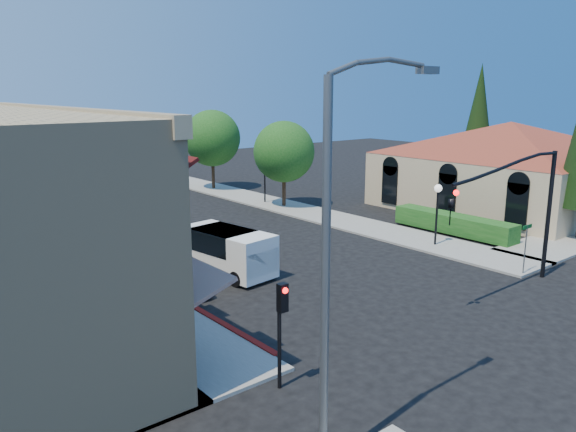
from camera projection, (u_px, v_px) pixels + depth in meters
ground at (475, 332)px, 20.60m from camera, size 120.00×120.00×0.00m
sidewalk_left at (19, 229)px, 35.50m from camera, size 3.50×50.00×0.12m
sidewalk_right at (245, 197)px, 46.35m from camera, size 3.50×50.00×0.12m
curb_red_strip at (199, 313)px, 22.35m from camera, size 0.25×10.00×0.06m
mission_building at (508, 157)px, 42.07m from camera, size 30.12×30.12×6.40m
hedge at (453, 234)px, 34.63m from camera, size 1.40×8.00×1.10m
conifer_far at (479, 117)px, 50.11m from camera, size 3.20×3.20×11.00m
street_tree_a at (284, 152)px, 41.70m from camera, size 4.56×4.56×6.48m
street_tree_b at (212, 138)px, 49.16m from camera, size 4.94×4.94×7.02m
signal_mast_arm at (527, 198)px, 24.45m from camera, size 8.01×0.39×6.00m
secondary_signal at (281, 316)px, 16.19m from camera, size 0.28×0.42×3.32m
cobra_streetlight at (337, 250)px, 12.26m from camera, size 3.60×0.25×9.31m
street_name_sign at (526, 241)px, 26.53m from camera, size 0.80×0.06×2.50m
lamppost_left_near at (159, 255)px, 20.75m from camera, size 0.44×0.44×3.57m
lamppost_left_far at (44, 199)px, 31.30m from camera, size 0.44×0.44×3.57m
lamppost_right_near at (438, 199)px, 31.29m from camera, size 0.44×0.44×3.57m
lamppost_right_far at (265, 169)px, 43.34m from camera, size 0.44×0.44×3.57m
white_van at (228, 249)px, 26.82m from camera, size 2.74×5.11×2.16m
parked_car_a at (185, 282)px, 24.44m from camera, size 1.30×3.11×1.05m
parked_car_b at (120, 246)px, 29.59m from camera, size 1.58×4.05×1.31m
parked_car_c at (70, 220)px, 35.44m from camera, size 2.37×4.75×1.33m
parked_car_d at (65, 219)px, 36.21m from camera, size 2.06×4.20×1.15m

